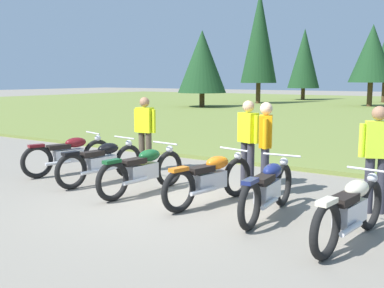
{
  "coord_description": "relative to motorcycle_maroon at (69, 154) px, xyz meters",
  "views": [
    {
      "loc": [
        4.46,
        -6.13,
        2.08
      ],
      "look_at": [
        0.0,
        0.6,
        0.9
      ],
      "focal_mm": 42.04,
      "sensor_mm": 36.0,
      "label": 1
    }
  ],
  "objects": [
    {
      "name": "motorcycle_cream",
      "position": [
        6.25,
        -0.91,
        0.0
      ],
      "size": [
        0.62,
        2.09,
        0.88
      ],
      "color": "black",
      "rests_on": "ground"
    },
    {
      "name": "motorcycle_black",
      "position": [
        1.23,
        -0.24,
        0.0
      ],
      "size": [
        0.62,
        2.09,
        0.88
      ],
      "color": "black",
      "rests_on": "ground"
    },
    {
      "name": "motorcycle_navy",
      "position": [
        4.92,
        -0.45,
        0.0
      ],
      "size": [
        0.62,
        2.1,
        0.88
      ],
      "color": "black",
      "rests_on": "ground"
    },
    {
      "name": "rider_in_hivis_vest",
      "position": [
        3.82,
        1.04,
        0.51
      ],
      "size": [
        0.52,
        0.34,
        1.67
      ],
      "color": "#2D2D38",
      "rests_on": "ground"
    },
    {
      "name": "motorcycle_maroon",
      "position": [
        0.0,
        0.0,
        0.0
      ],
      "size": [
        0.83,
        2.04,
        0.88
      ],
      "color": "black",
      "rests_on": "ground"
    },
    {
      "name": "motorcycle_british_green",
      "position": [
        2.44,
        -0.42,
        0.0
      ],
      "size": [
        0.62,
        2.1,
        0.88
      ],
      "color": "black",
      "rests_on": "ground"
    },
    {
      "name": "rider_checking_bike",
      "position": [
        6.22,
        0.62,
        0.51
      ],
      "size": [
        0.51,
        0.34,
        1.67
      ],
      "color": "#2D2D38",
      "rests_on": "ground"
    },
    {
      "name": "ground_plane",
      "position": [
        3.15,
        -0.47,
        -0.44
      ],
      "size": [
        140.0,
        140.0,
        0.0
      ],
      "primitive_type": "plane",
      "color": "gray"
    },
    {
      "name": "motorcycle_orange",
      "position": [
        3.83,
        -0.35,
        0.0
      ],
      "size": [
        0.7,
        2.07,
        0.88
      ],
      "color": "black",
      "rests_on": "ground"
    },
    {
      "name": "rider_with_back_turned",
      "position": [
        1.19,
        1.17,
        0.51
      ],
      "size": [
        0.55,
        0.26,
        1.67
      ],
      "color": "#4C4233",
      "rests_on": "ground"
    },
    {
      "name": "rider_near_row_end",
      "position": [
        4.35,
        0.66,
        0.51
      ],
      "size": [
        0.34,
        0.52,
        1.67
      ],
      "color": "#2D2D38",
      "rests_on": "ground"
    }
  ]
}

